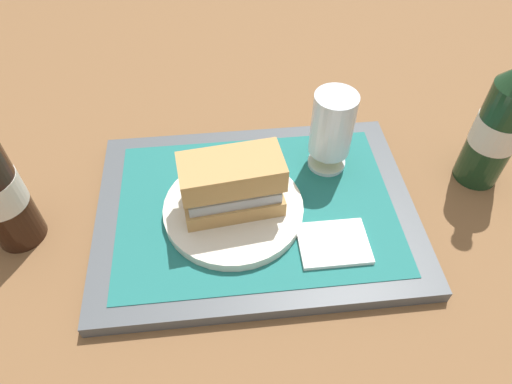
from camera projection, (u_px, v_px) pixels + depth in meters
The scene contains 8 objects.
ground_plane at pixel (256, 215), 0.65m from camera, with size 3.00×3.00×0.00m, color brown.
tray at pixel (256, 211), 0.64m from camera, with size 0.44×0.32×0.02m, color #4C5156.
placemat at pixel (256, 206), 0.63m from camera, with size 0.38×0.27×0.00m, color #1E6B66.
plate at pixel (234, 209), 0.62m from camera, with size 0.19×0.19×0.01m, color silver.
sandwich at pixel (235, 184), 0.58m from camera, with size 0.14×0.08×0.08m.
beer_glass at pixel (332, 130), 0.64m from camera, with size 0.06×0.06×0.12m.
napkin_folded at pixel (334, 243), 0.59m from camera, with size 0.09×0.07×0.01m, color white.
beer_bottle at pixel (501, 123), 0.62m from camera, with size 0.07×0.07×0.27m.
Camera 1 is at (-0.04, -0.40, 0.51)m, focal length 32.02 mm.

